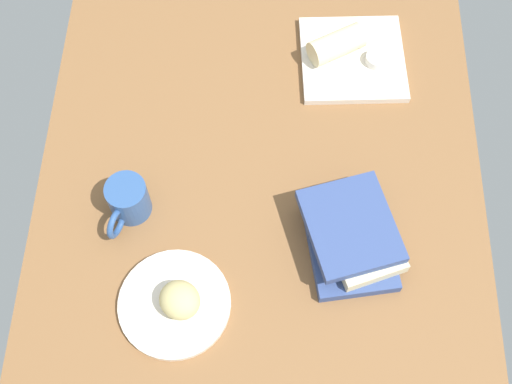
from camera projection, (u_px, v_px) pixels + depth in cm
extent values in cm
cube|color=brown|center=(261.00, 164.00, 140.44)|extent=(110.00, 90.00, 4.00)
cylinder|color=silver|center=(175.00, 304.00, 124.58)|extent=(20.90, 20.90, 1.40)
ellipsoid|color=tan|center=(180.00, 300.00, 121.17)|extent=(10.40, 10.48, 5.83)
cube|color=silver|center=(353.00, 59.00, 148.79)|extent=(23.75, 23.75, 1.60)
cylinder|color=silver|center=(376.00, 59.00, 146.54)|extent=(4.71, 4.71, 2.03)
cylinder|color=#D3682F|center=(377.00, 57.00, 145.89)|extent=(3.86, 3.86, 0.40)
cylinder|color=beige|center=(336.00, 45.00, 146.04)|extent=(10.81, 13.26, 5.63)
cube|color=#33477F|center=(350.00, 245.00, 129.02)|extent=(22.31, 18.60, 2.56)
cube|color=beige|center=(359.00, 236.00, 126.89)|extent=(21.19, 17.87, 2.87)
cube|color=#33477F|center=(350.00, 226.00, 125.08)|extent=(22.49, 20.66, 2.18)
cylinder|color=#2D518C|center=(129.00, 199.00, 129.93)|extent=(7.95, 7.95, 8.70)
cylinder|color=#9A6642|center=(125.00, 190.00, 126.56)|extent=(6.52, 6.52, 0.40)
torus|color=#2D518C|center=(116.00, 223.00, 127.72)|extent=(6.47, 3.20, 6.42)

